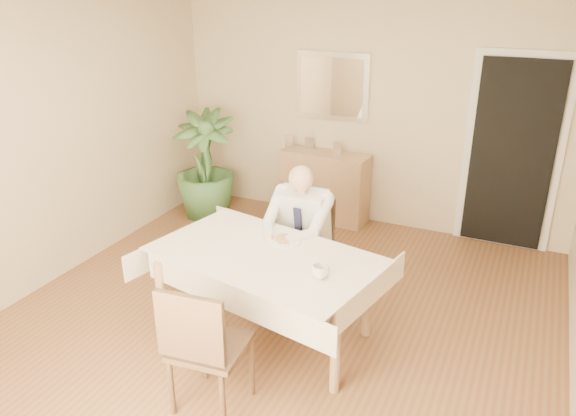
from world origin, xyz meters
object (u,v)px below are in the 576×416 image
at_px(dining_table, 265,264).
at_px(potted_palm, 205,165).
at_px(coffee_mug, 320,272).
at_px(chair_far, 309,239).
at_px(seated_man, 296,231).
at_px(chair_near, 203,344).
at_px(sideboard, 325,186).

relative_size(dining_table, potted_palm, 1.50).
bearing_deg(coffee_mug, dining_table, 162.96).
distance_m(chair_far, seated_man, 0.35).
relative_size(chair_near, potted_palm, 0.76).
xyz_separation_m(chair_near, potted_palm, (-1.78, 2.85, 0.09)).
distance_m(sideboard, potted_palm, 1.43).
relative_size(dining_table, chair_far, 2.19).
bearing_deg(potted_palm, chair_near, -57.95).
bearing_deg(coffee_mug, chair_far, 116.35).
bearing_deg(potted_palm, chair_far, -30.94).
height_order(chair_far, sideboard, chair_far).
bearing_deg(seated_man, dining_table, -90.00).
relative_size(dining_table, sideboard, 1.87).
height_order(chair_near, coffee_mug, chair_near).
bearing_deg(chair_far, chair_near, -84.44).
bearing_deg(dining_table, potted_palm, 144.19).
xyz_separation_m(coffee_mug, sideboard, (-0.96, 2.59, -0.39)).
bearing_deg(sideboard, seated_man, -71.73).
bearing_deg(chair_far, potted_palm, 154.15).
xyz_separation_m(dining_table, coffee_mug, (0.51, -0.16, 0.13)).
bearing_deg(coffee_mug, chair_near, -123.48).
xyz_separation_m(dining_table, chair_near, (0.01, -0.91, -0.12)).
distance_m(coffee_mug, potted_palm, 3.10).
height_order(coffee_mug, potted_palm, potted_palm).
xyz_separation_m(seated_man, coffee_mug, (0.51, -0.75, 0.11)).
xyz_separation_m(dining_table, seated_man, (-0.00, 0.59, 0.02)).
height_order(seated_man, sideboard, seated_man).
bearing_deg(coffee_mug, sideboard, 110.30).
height_order(dining_table, sideboard, sideboard).
relative_size(chair_far, coffee_mug, 7.38).
bearing_deg(potted_palm, seated_man, -37.27).
height_order(chair_near, sideboard, chair_near).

